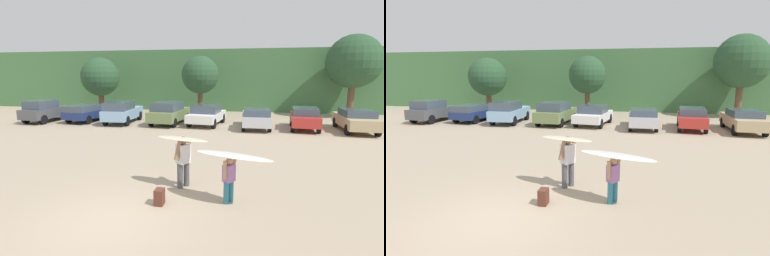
% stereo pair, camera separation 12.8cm
% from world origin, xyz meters
% --- Properties ---
extents(ground_plane, '(120.00, 120.00, 0.00)m').
position_xyz_m(ground_plane, '(0.00, 0.00, 0.00)').
color(ground_plane, tan).
extents(hillside_ridge, '(108.00, 12.00, 6.04)m').
position_xyz_m(hillside_ridge, '(0.00, 29.22, 3.02)').
color(hillside_ridge, '#427042').
rests_on(hillside_ridge, ground_plane).
extents(tree_left, '(3.52, 3.52, 5.15)m').
position_xyz_m(tree_left, '(-10.40, 19.57, 3.37)').
color(tree_left, brown).
rests_on(tree_left, ground_plane).
extents(tree_center, '(3.22, 3.22, 5.19)m').
position_xyz_m(tree_center, '(-0.97, 19.41, 3.54)').
color(tree_center, brown).
rests_on(tree_center, ground_plane).
extents(tree_center_right, '(4.40, 4.40, 6.87)m').
position_xyz_m(tree_center_right, '(11.62, 20.94, 4.64)').
color(tree_center_right, brown).
rests_on(tree_center_right, ground_plane).
extents(parked_car_dark_gray, '(2.05, 4.34, 1.68)m').
position_xyz_m(parked_car_dark_gray, '(-12.15, 14.01, 0.86)').
color(parked_car_dark_gray, '#4C4F54').
rests_on(parked_car_dark_gray, ground_plane).
extents(parked_car_navy, '(2.36, 4.42, 1.33)m').
position_xyz_m(parked_car_navy, '(-9.03, 14.70, 0.73)').
color(parked_car_navy, navy).
rests_on(parked_car_navy, ground_plane).
extents(parked_car_sky_blue, '(2.01, 4.46, 1.66)m').
position_xyz_m(parked_car_sky_blue, '(-6.04, 14.42, 0.88)').
color(parked_car_sky_blue, '#84ADD1').
rests_on(parked_car_sky_blue, ground_plane).
extents(parked_car_olive_green, '(2.28, 4.55, 1.65)m').
position_xyz_m(parked_car_olive_green, '(-2.47, 14.67, 0.86)').
color(parked_car_olive_green, '#6B7F4C').
rests_on(parked_car_olive_green, ground_plane).
extents(parked_car_white, '(2.46, 4.30, 1.45)m').
position_xyz_m(parked_car_white, '(0.29, 14.78, 0.76)').
color(parked_car_white, white).
rests_on(parked_car_white, ground_plane).
extents(parked_car_silver, '(1.91, 4.35, 1.38)m').
position_xyz_m(parked_car_silver, '(3.77, 14.10, 0.75)').
color(parked_car_silver, silver).
rests_on(parked_car_silver, ground_plane).
extents(parked_car_red, '(2.09, 4.08, 1.44)m').
position_xyz_m(parked_car_red, '(6.94, 14.38, 0.79)').
color(parked_car_red, '#B72D28').
rests_on(parked_car_red, ground_plane).
extents(parked_car_tan, '(1.97, 4.58, 1.42)m').
position_xyz_m(parked_car_tan, '(10.02, 14.19, 0.77)').
color(parked_car_tan, tan).
rests_on(parked_car_tan, ground_plane).
extents(person_adult, '(0.53, 0.72, 1.67)m').
position_xyz_m(person_adult, '(1.34, 2.61, 0.94)').
color(person_adult, '#4C4C51').
rests_on(person_adult, ground_plane).
extents(person_child, '(0.41, 0.54, 1.32)m').
position_xyz_m(person_child, '(2.87, 1.67, 0.75)').
color(person_child, teal).
rests_on(person_child, ground_plane).
extents(surfboard_cream, '(1.86, 0.99, 0.08)m').
position_xyz_m(surfboard_cream, '(1.33, 2.48, 1.62)').
color(surfboard_cream, beige).
extents(surfboard_white, '(2.35, 1.37, 0.09)m').
position_xyz_m(surfboard_white, '(2.97, 1.56, 1.42)').
color(surfboard_white, white).
extents(backpack_dropped, '(0.24, 0.34, 0.45)m').
position_xyz_m(backpack_dropped, '(0.99, 1.15, 0.22)').
color(backpack_dropped, '#592D23').
rests_on(backpack_dropped, ground_plane).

